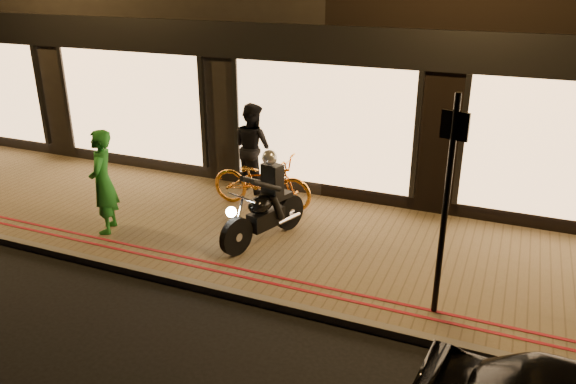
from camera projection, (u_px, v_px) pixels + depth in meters
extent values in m
plane|color=black|center=(228.00, 299.00, 8.15)|extent=(90.00, 90.00, 0.00)
cube|color=brown|center=(282.00, 238.00, 9.84)|extent=(50.00, 4.00, 0.12)
cube|color=#59544C|center=(230.00, 293.00, 8.17)|extent=(50.00, 0.14, 0.12)
cube|color=maroon|center=(242.00, 277.00, 8.49)|extent=(50.00, 0.06, 0.01)
cube|color=maroon|center=(248.00, 271.00, 8.66)|extent=(50.00, 0.06, 0.01)
cube|color=black|center=(324.00, 45.00, 10.36)|extent=(48.00, 0.12, 0.70)
cube|color=#FFC27F|center=(132.00, 105.00, 12.55)|extent=(3.60, 0.06, 2.38)
cube|color=#FFC27F|center=(322.00, 126.00, 10.93)|extent=(3.60, 0.06, 2.38)
cylinder|color=black|center=(236.00, 236.00, 9.06)|extent=(0.32, 0.65, 0.64)
cylinder|color=black|center=(289.00, 212.00, 9.96)|extent=(0.32, 0.65, 0.64)
cylinder|color=silver|center=(236.00, 236.00, 9.06)|extent=(0.18, 0.18, 0.14)
cylinder|color=silver|center=(289.00, 212.00, 9.96)|extent=(0.18, 0.18, 0.14)
cube|color=black|center=(266.00, 218.00, 9.51)|extent=(0.47, 0.75, 0.30)
ellipsoid|color=black|center=(260.00, 204.00, 9.31)|extent=(0.47, 0.58, 0.29)
cube|color=black|center=(278.00, 197.00, 9.61)|extent=(0.38, 0.59, 0.09)
cylinder|color=silver|center=(242.00, 198.00, 8.93)|extent=(0.58, 0.22, 0.03)
cylinder|color=silver|center=(238.00, 218.00, 8.98)|extent=(0.15, 0.33, 0.71)
sphere|color=white|center=(231.00, 212.00, 8.82)|extent=(0.22, 0.22, 0.17)
cylinder|color=silver|center=(289.00, 218.00, 9.80)|extent=(0.24, 0.54, 0.07)
cube|color=black|center=(272.00, 180.00, 9.39)|extent=(0.39, 0.32, 0.55)
sphere|color=#A9ABB0|center=(270.00, 157.00, 9.20)|extent=(0.33, 0.33, 0.26)
cylinder|color=black|center=(252.00, 181.00, 9.26)|extent=(0.20, 0.61, 0.34)
cylinder|color=black|center=(266.00, 186.00, 9.06)|extent=(0.35, 0.58, 0.34)
cylinder|color=black|center=(265.00, 203.00, 9.62)|extent=(0.12, 0.27, 0.46)
cylinder|color=black|center=(277.00, 207.00, 9.44)|extent=(0.26, 0.29, 0.46)
cylinder|color=black|center=(445.00, 210.00, 7.10)|extent=(0.10, 0.10, 3.00)
cube|color=black|center=(455.00, 126.00, 6.69)|extent=(0.35, 0.12, 0.35)
imported|color=orange|center=(262.00, 181.00, 10.81)|extent=(2.05, 0.78, 1.06)
imported|color=#1F7726|center=(103.00, 182.00, 9.67)|extent=(0.68, 0.80, 1.84)
imported|color=black|center=(253.00, 147.00, 11.54)|extent=(1.11, 1.02, 1.84)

